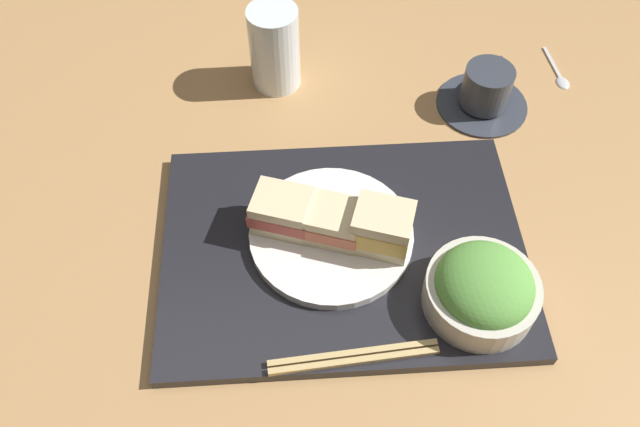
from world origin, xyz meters
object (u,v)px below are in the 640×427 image
(sandwich_middle, at_px, (332,221))
(coffee_cup, at_px, (486,91))
(sandwich_near, at_px, (282,211))
(teaspoon, at_px, (560,76))
(sandwich_far, at_px, (382,228))
(salad_bowl, at_px, (483,289))
(chopsticks_pair, at_px, (354,357))
(drinking_glass, at_px, (274,48))
(sandwich_plate, at_px, (331,234))

(sandwich_middle, bearing_deg, coffee_cup, 43.81)
(coffee_cup, bearing_deg, sandwich_near, -144.57)
(teaspoon, bearing_deg, sandwich_middle, -142.91)
(sandwich_far, height_order, coffee_cup, sandwich_far)
(salad_bowl, distance_m, chopsticks_pair, 0.17)
(drinking_glass, bearing_deg, sandwich_plate, -78.51)
(sandwich_near, distance_m, chopsticks_pair, 0.20)
(sandwich_plate, distance_m, salad_bowl, 0.20)
(sandwich_middle, relative_size, salad_bowl, 0.67)
(drinking_glass, bearing_deg, sandwich_far, -69.43)
(sandwich_middle, distance_m, sandwich_far, 0.06)
(drinking_glass, height_order, teaspoon, drinking_glass)
(salad_bowl, bearing_deg, teaspoon, 61.17)
(salad_bowl, bearing_deg, sandwich_near, 151.87)
(sandwich_plate, bearing_deg, chopsticks_pair, -85.31)
(salad_bowl, relative_size, coffee_cup, 0.97)
(sandwich_near, xyz_separation_m, chopsticks_pair, (0.07, -0.18, -0.03))
(drinking_glass, relative_size, teaspoon, 1.32)
(sandwich_plate, distance_m, drinking_glass, 0.31)
(sandwich_middle, relative_size, drinking_glass, 0.68)
(sandwich_middle, distance_m, teaspoon, 0.48)
(sandwich_plate, distance_m, chopsticks_pair, 0.16)
(drinking_glass, bearing_deg, teaspoon, -2.61)
(salad_bowl, xyz_separation_m, coffee_cup, (0.08, 0.34, -0.02))
(sandwich_plate, distance_m, teaspoon, 0.47)
(chopsticks_pair, height_order, teaspoon, chopsticks_pair)
(sandwich_near, height_order, drinking_glass, drinking_glass)
(coffee_cup, distance_m, drinking_glass, 0.32)
(salad_bowl, relative_size, drinking_glass, 1.02)
(sandwich_plate, height_order, chopsticks_pair, sandwich_plate)
(sandwich_near, bearing_deg, sandwich_plate, -17.04)
(sandwich_far, xyz_separation_m, drinking_glass, (-0.12, 0.32, 0.00))
(teaspoon, bearing_deg, coffee_cup, -158.96)
(sandwich_near, xyz_separation_m, sandwich_far, (0.12, -0.04, 0.01))
(salad_bowl, distance_m, coffee_cup, 0.35)
(sandwich_near, distance_m, salad_bowl, 0.25)
(sandwich_near, bearing_deg, chopsticks_pair, -68.05)
(salad_bowl, bearing_deg, sandwich_plate, 148.33)
(sandwich_far, height_order, salad_bowl, same)
(sandwich_far, height_order, teaspoon, sandwich_far)
(sandwich_near, relative_size, teaspoon, 0.90)
(sandwich_far, xyz_separation_m, coffee_cup, (0.18, 0.25, -0.03))
(chopsticks_pair, height_order, drinking_glass, drinking_glass)
(chopsticks_pair, bearing_deg, sandwich_plate, 94.69)
(sandwich_near, xyz_separation_m, teaspoon, (0.44, 0.27, -0.05))
(sandwich_plate, xyz_separation_m, sandwich_near, (-0.06, 0.02, 0.03))
(coffee_cup, xyz_separation_m, teaspoon, (0.13, 0.05, -0.03))
(sandwich_near, height_order, coffee_cup, sandwich_near)
(sandwich_middle, distance_m, drinking_glass, 0.31)
(sandwich_plate, bearing_deg, coffee_cup, 43.81)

